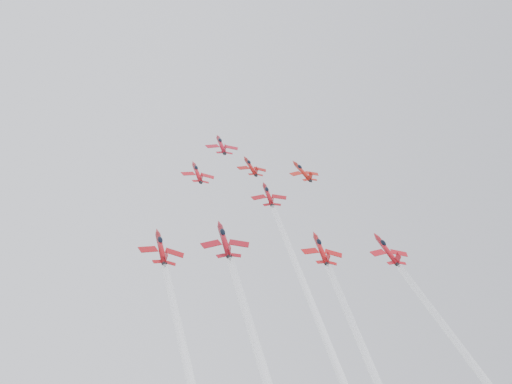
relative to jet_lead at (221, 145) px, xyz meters
name	(u,v)px	position (x,y,z in m)	size (l,w,h in m)	color
jet_lead	(221,145)	(0.00, 0.00, 0.00)	(9.70, 11.71, 9.54)	#A40F20
jet_row2_left	(197,172)	(-10.17, -13.99, -11.40)	(8.81, 10.64, 8.67)	#AB1019
jet_row2_center	(251,166)	(5.68, -9.68, -7.90)	(8.57, 10.35, 8.44)	#9C100E
jet_row2_right	(302,171)	(20.80, -10.26, -8.37)	(9.03, 10.90, 8.89)	#AB1810
jet_center	(333,316)	(6.41, -55.74, -45.48)	(9.13, 77.99, 63.83)	maroon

